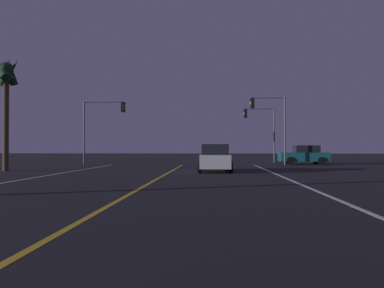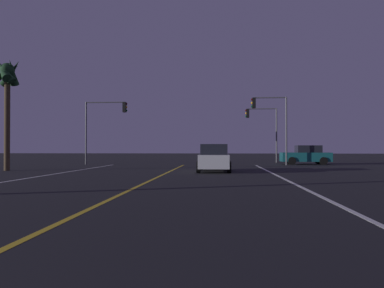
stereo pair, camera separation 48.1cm
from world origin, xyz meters
TOP-DOWN VIEW (x-y plane):
  - lane_edge_right at (6.17, 13.02)m, footprint 0.16×38.03m
  - lane_center_divider at (0.00, 13.02)m, footprint 0.16×38.03m
  - car_ahead_far at (2.77, 23.41)m, footprint 2.02×4.30m
  - car_crossing_side at (10.83, 34.25)m, footprint 4.30×2.02m
  - traffic_light_near_right at (7.41, 32.53)m, footprint 3.07×0.36m
  - traffic_light_near_left at (-6.99, 32.53)m, footprint 3.82×0.36m
  - traffic_light_far_right at (7.30, 38.03)m, footprint 3.19×0.36m
  - palm_tree_left_mid at (-10.63, 23.40)m, footprint 2.10×2.03m

SIDE VIEW (x-z plane):
  - lane_edge_right at x=6.17m, z-range 0.00..0.01m
  - lane_center_divider at x=0.00m, z-range 0.00..0.01m
  - car_ahead_far at x=2.77m, z-range -0.03..1.67m
  - car_crossing_side at x=10.83m, z-range -0.03..1.67m
  - traffic_light_far_right at x=7.30m, z-range 1.33..6.80m
  - traffic_light_near_left at x=-6.99m, z-range 1.38..6.96m
  - traffic_light_near_right at x=7.41m, z-range 1.39..7.24m
  - palm_tree_left_mid at x=-10.63m, z-range 2.15..9.46m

